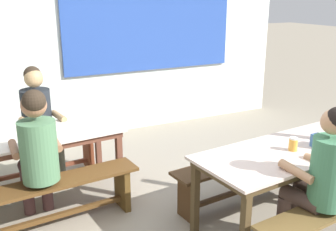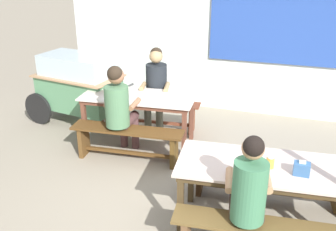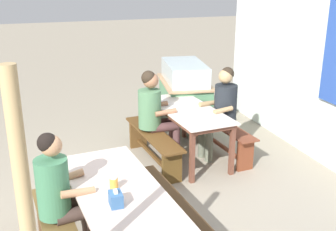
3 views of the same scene
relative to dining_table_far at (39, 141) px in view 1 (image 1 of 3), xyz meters
The scene contains 12 objects.
ground_plane 1.81m from the dining_table_far, 45.60° to the right, with size 40.00×40.00×0.00m, color gray.
backdrop_wall 2.29m from the dining_table_far, 55.92° to the left, with size 6.34×0.23×2.64m.
dining_table_far is the anchor object (origin of this frame).
dining_table_near 2.46m from the dining_table_far, 35.97° to the right, with size 1.91×0.93×0.75m.
bench_far_back 0.66m from the dining_table_far, 94.85° to the left, with size 1.66×0.42×0.47m.
bench_far_front 0.65m from the dining_table_far, 85.15° to the right, with size 1.56×0.44×0.47m.
bench_near_back 2.17m from the dining_table_far, 25.03° to the right, with size 1.80×0.47×0.47m.
person_left_back_turned 0.49m from the dining_table_far, 99.61° to the right, with size 0.44×0.59×1.34m.
person_center_facing 0.50m from the dining_table_far, 79.23° to the left, with size 0.49×0.57×1.34m.
person_near_front 2.66m from the dining_table_far, 46.77° to the right, with size 0.45×0.53×1.31m.
tissue_box 2.72m from the dining_table_far, 34.07° to the right, with size 0.15×0.10×0.14m.
condiment_jar 2.46m from the dining_table_far, 37.01° to the right, with size 0.08×0.08×0.12m.
Camera 1 is at (-1.68, -2.70, 2.10)m, focal length 42.15 mm.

